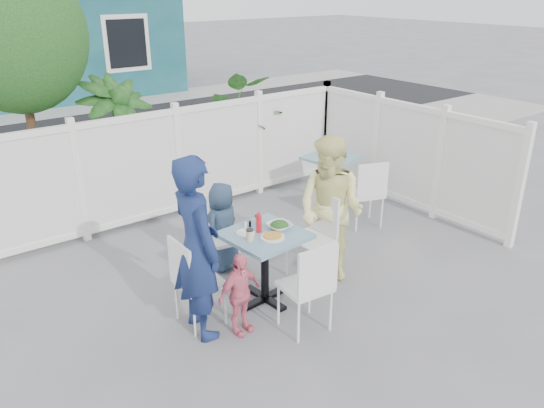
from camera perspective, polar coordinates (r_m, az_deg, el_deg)
ground at (r=6.27m, az=0.18°, el=-8.23°), size 80.00×80.00×0.00m
near_sidewalk at (r=9.28m, az=-14.31°, el=1.67°), size 24.00×2.60×0.01m
street at (r=12.62m, az=-21.24°, el=6.37°), size 24.00×5.00×0.01m
far_sidewalk at (r=15.55m, az=-24.73°, el=8.70°), size 24.00×1.60×0.01m
fence_back at (r=7.86m, az=-10.01°, el=4.26°), size 5.86×0.08×1.60m
fence_right at (r=8.31m, az=14.23°, el=4.93°), size 0.08×3.66×1.60m
tree at (r=7.77m, az=-25.85°, el=15.90°), size 1.80×1.62×3.59m
potted_shrub_a at (r=8.17m, az=-16.30°, el=6.03°), size 1.39×1.39×2.01m
potted_shrub_b at (r=9.01m, az=-3.95°, el=7.55°), size 1.57×1.75×1.76m
main_table at (r=5.61m, az=-0.78°, el=-4.86°), size 0.83×0.83×0.81m
spare_table at (r=8.28m, az=6.36°, el=3.97°), size 0.82×0.82×0.75m
chair_left at (r=5.31m, az=-8.63°, el=-7.72°), size 0.43×0.44×0.96m
chair_right at (r=6.14m, az=4.77°, el=-2.79°), size 0.46×0.48×1.01m
chair_back at (r=6.23m, az=-5.82°, el=-2.68°), size 0.51×0.50×0.97m
chair_near at (r=5.15m, az=4.13°, el=-8.34°), size 0.49×0.48×0.98m
chair_spare at (r=7.47m, az=10.28°, el=1.56°), size 0.57×0.56×0.99m
man at (r=5.05m, az=-8.08°, el=-4.70°), size 0.49×0.70×1.84m
woman at (r=6.05m, az=6.32°, el=-0.57°), size 0.83×0.96×1.69m
boy at (r=6.32m, az=-5.36°, el=-2.47°), size 0.62×0.52×1.09m
toddler at (r=5.22m, az=-3.50°, el=-9.66°), size 0.53×0.27×0.87m
plate_main at (r=5.43m, az=0.05°, el=-3.58°), size 0.25×0.25×0.02m
plate_side at (r=5.53m, az=-2.86°, el=-3.14°), size 0.20×0.20×0.01m
salad_bowl at (r=5.62m, az=0.81°, el=-2.41°), size 0.25×0.25×0.06m
coffee_cup_a at (r=5.36m, az=-2.41°, el=-3.41°), size 0.07×0.07×0.11m
coffee_cup_b at (r=5.68m, az=-1.50°, el=-1.84°), size 0.07×0.07×0.11m
ketchup_bottle at (r=5.52m, az=-1.42°, el=-2.14°), size 0.06×0.06×0.19m
salt_shaker at (r=5.64m, az=-2.87°, el=-2.29°), size 0.03×0.03×0.07m
pepper_shaker at (r=5.67m, az=-2.39°, el=-2.14°), size 0.03×0.03×0.07m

